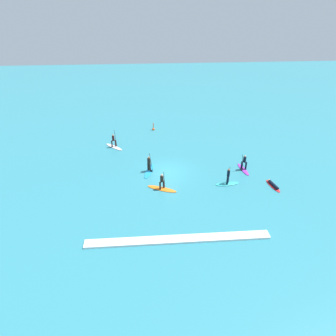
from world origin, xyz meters
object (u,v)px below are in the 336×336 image
(surfer_on_purple_board, at_px, (244,166))
(surfer_on_teal_board, at_px, (228,180))
(surfer_on_orange_board, at_px, (162,185))
(marker_buoy, at_px, (153,129))
(surfer_on_blue_board, at_px, (149,168))
(surfer_on_red_board, at_px, (273,185))
(surfer_on_white_board, at_px, (114,144))

(surfer_on_purple_board, xyz_separation_m, surfer_on_teal_board, (-2.54, -2.82, -0.05))
(surfer_on_purple_board, distance_m, surfer_on_orange_board, 9.95)
(marker_buoy, bearing_deg, surfer_on_purple_board, -51.54)
(surfer_on_blue_board, bearing_deg, surfer_on_purple_board, 103.57)
(surfer_on_red_board, relative_size, surfer_on_blue_board, 0.75)
(surfer_on_teal_board, relative_size, marker_buoy, 2.14)
(surfer_on_orange_board, distance_m, surfer_on_teal_board, 6.89)
(surfer_on_blue_board, height_order, marker_buoy, surfer_on_blue_board)
(surfer_on_white_board, bearing_deg, surfer_on_red_board, 13.05)
(surfer_on_red_board, height_order, surfer_on_blue_board, surfer_on_blue_board)
(surfer_on_purple_board, distance_m, surfer_on_teal_board, 3.79)
(surfer_on_white_board, xyz_separation_m, surfer_on_purple_board, (15.05, -6.92, 0.06))
(surfer_on_purple_board, height_order, surfer_on_teal_board, surfer_on_purple_board)
(surfer_on_white_board, xyz_separation_m, surfer_on_blue_board, (4.42, -6.47, 0.03))
(surfer_on_red_board, xyz_separation_m, surfer_on_teal_board, (-4.63, 0.74, 0.31))
(surfer_on_orange_board, distance_m, surfer_on_blue_board, 3.88)
(surfer_on_purple_board, xyz_separation_m, surfer_on_blue_board, (-10.63, 0.46, -0.03))
(surfer_on_white_board, height_order, surfer_on_red_board, surfer_on_white_board)
(surfer_on_red_board, xyz_separation_m, marker_buoy, (-11.85, 15.84, 0.03))
(surfer_on_white_board, distance_m, surfer_on_purple_board, 16.56)
(surfer_on_blue_board, xyz_separation_m, surfer_on_teal_board, (8.09, -3.28, -0.02))
(surfer_on_blue_board, xyz_separation_m, marker_buoy, (0.87, 11.82, -0.31))
(marker_buoy, bearing_deg, surfer_on_blue_board, -94.23)
(surfer_on_orange_board, xyz_separation_m, surfer_on_teal_board, (6.88, 0.40, 0.01))
(surfer_on_white_board, bearing_deg, surfer_on_purple_board, 19.79)
(surfer_on_orange_board, height_order, surfer_on_blue_board, surfer_on_blue_board)
(surfer_on_orange_board, xyz_separation_m, surfer_on_blue_board, (-1.21, 3.68, 0.03))
(surfer_on_white_board, relative_size, surfer_on_blue_board, 0.76)
(surfer_on_white_board, xyz_separation_m, surfer_on_red_board, (17.14, -10.48, -0.31))
(surfer_on_orange_board, bearing_deg, surfer_on_red_board, 23.79)
(surfer_on_white_board, bearing_deg, marker_buoy, 89.85)
(surfer_on_orange_board, bearing_deg, surfer_on_blue_board, 133.70)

